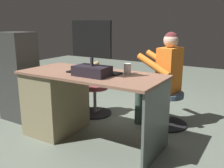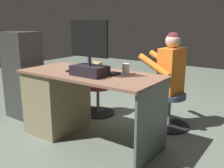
% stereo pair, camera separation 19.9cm
% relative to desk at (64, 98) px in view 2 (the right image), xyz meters
% --- Properties ---
extents(ground_plane, '(10.00, 10.00, 0.00)m').
position_rel_desk_xyz_m(ground_plane, '(-0.41, -0.33, -0.41)').
color(ground_plane, '#5A6256').
extents(desk, '(1.55, 0.70, 0.76)m').
position_rel_desk_xyz_m(desk, '(0.00, 0.00, 0.00)').
color(desk, brown).
rests_on(desk, ground_plane).
extents(monitor, '(0.45, 0.22, 0.54)m').
position_rel_desk_xyz_m(monitor, '(-0.50, 0.10, 0.51)').
color(monitor, black).
rests_on(monitor, desk).
extents(keyboard, '(0.42, 0.14, 0.02)m').
position_rel_desk_xyz_m(keyboard, '(-0.51, -0.06, 0.36)').
color(keyboard, black).
rests_on(keyboard, desk).
extents(computer_mouse, '(0.06, 0.10, 0.04)m').
position_rel_desk_xyz_m(computer_mouse, '(-0.24, -0.06, 0.37)').
color(computer_mouse, '#2C2A20').
rests_on(computer_mouse, desk).
extents(cup, '(0.07, 0.07, 0.11)m').
position_rel_desk_xyz_m(cup, '(-0.76, -0.17, 0.41)').
color(cup, white).
rests_on(cup, desk).
extents(tv_remote, '(0.05, 0.15, 0.02)m').
position_rel_desk_xyz_m(tv_remote, '(-0.20, 0.04, 0.36)').
color(tv_remote, black).
rests_on(tv_remote, desk).
extents(notebook_binder, '(0.26, 0.33, 0.02)m').
position_rel_desk_xyz_m(notebook_binder, '(-0.50, 0.01, 0.37)').
color(notebook_binder, beige).
rests_on(notebook_binder, desk).
extents(office_chair_teddy, '(0.46, 0.46, 0.43)m').
position_rel_desk_xyz_m(office_chair_teddy, '(0.02, -0.68, -0.16)').
color(office_chair_teddy, black).
rests_on(office_chair_teddy, ground_plane).
extents(teddy_bear, '(0.24, 0.24, 0.33)m').
position_rel_desk_xyz_m(teddy_bear, '(0.02, -0.69, 0.17)').
color(teddy_bear, '#917D53').
rests_on(teddy_bear, office_chair_teddy).
extents(visitor_chair, '(0.51, 0.51, 0.43)m').
position_rel_desk_xyz_m(visitor_chair, '(-0.98, -0.83, -0.17)').
color(visitor_chair, black).
rests_on(visitor_chair, ground_plane).
extents(person, '(0.53, 0.53, 1.17)m').
position_rel_desk_xyz_m(person, '(-0.90, -0.82, 0.27)').
color(person, orange).
rests_on(person, ground_plane).
extents(equipment_rack, '(0.44, 0.36, 1.16)m').
position_rel_desk_xyz_m(equipment_rack, '(0.80, -0.04, 0.17)').
color(equipment_rack, '#30312F').
rests_on(equipment_rack, ground_plane).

